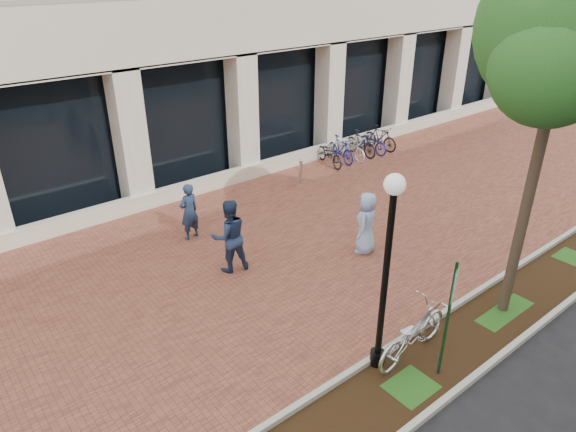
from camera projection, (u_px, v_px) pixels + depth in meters
ground at (287, 245)px, 13.81m from camera, size 120.00×120.00×0.00m
brick_plaza at (287, 245)px, 13.81m from camera, size 40.00×9.00×0.01m
planting_strip at (452, 348)px, 10.15m from camera, size 40.00×1.50×0.01m
curb_plaza_side at (422, 327)px, 10.65m from camera, size 40.00×0.12×0.12m
curb_street_side at (486, 367)px, 9.61m from camera, size 40.00×0.12×0.12m
parking_sign at (451, 306)px, 8.86m from camera, size 0.34×0.07×2.43m
lamppost at (387, 265)px, 8.79m from camera, size 0.36×0.36×3.90m
street_tree at (564, 40)px, 8.81m from camera, size 3.67×3.06×7.39m
locked_bicycle at (413, 332)px, 9.77m from camera, size 2.11×0.88×1.08m
pedestrian_left at (189, 212)px, 13.83m from camera, size 0.64×0.47×1.61m
pedestrian_mid at (229, 236)px, 12.35m from camera, size 1.05×0.90×1.87m
pedestrian_right at (366, 223)px, 13.18m from camera, size 0.97×0.86×1.66m
bollard at (301, 171)px, 17.41m from camera, size 0.12×0.12×0.89m
bike_rack_cluster at (355, 146)px, 19.77m from camera, size 3.49×1.77×0.98m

